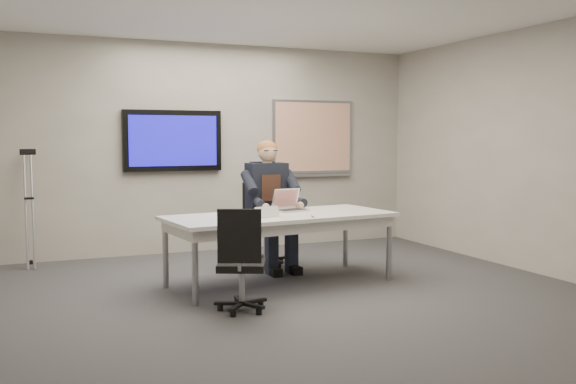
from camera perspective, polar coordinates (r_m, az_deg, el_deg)
name	(u,v)px	position (r m, az deg, el deg)	size (l,w,h in m)	color
floor	(299,301)	(6.14, 0.98, -9.70)	(6.00, 6.00, 0.02)	#3A393C
wall_back	(209,148)	(8.76, -7.08, 3.90)	(6.00, 0.02, 2.80)	#9C978D
wall_front	(546,167)	(3.43, 21.97, 2.10)	(6.00, 0.02, 2.80)	#9C978D
wall_right	(546,150)	(7.67, 21.94, 3.45)	(0.02, 6.00, 2.80)	#9C978D
conference_table	(280,222)	(6.75, -0.69, -2.70)	(2.49, 1.25, 0.74)	white
tv_display	(173,141)	(8.59, -10.20, 4.51)	(1.30, 0.09, 0.80)	black
whiteboard	(313,138)	(9.29, 2.23, 4.79)	(1.25, 0.08, 1.10)	gray
office_chair_far	(264,239)	(7.79, -2.12, -4.22)	(0.53, 0.53, 1.00)	black
office_chair_near	(241,280)	(5.72, -4.16, -7.77)	(0.59, 0.59, 0.94)	black
seated_person	(273,217)	(7.51, -1.36, -2.28)	(0.48, 0.81, 1.51)	#1E2332
crutch	(29,207)	(8.20, -22.01, -1.24)	(0.20, 0.45, 1.44)	#9A9DA1
laptop	(289,205)	(7.06, 0.08, -1.19)	(0.38, 0.38, 0.24)	silver
name_tent	(266,212)	(6.48, -1.93, -1.78)	(0.28, 0.08, 0.11)	silver
pen	(313,216)	(6.52, 2.20, -2.18)	(0.01, 0.01, 0.13)	black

